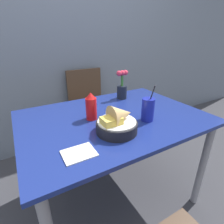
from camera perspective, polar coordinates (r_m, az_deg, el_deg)
name	(u,v)px	position (r m, az deg, el deg)	size (l,w,h in m)	color
ground_plane	(113,195)	(1.63, 0.44, -25.43)	(12.00, 12.00, 0.00)	#38383D
wall_window	(63,28)	(2.01, -15.74, 24.83)	(7.00, 0.06, 2.60)	slate
dining_table	(114,128)	(1.22, 0.53, -5.28)	(1.20, 0.87, 0.74)	navy
chair_far_window	(88,103)	(2.02, -7.74, 2.99)	(0.40, 0.40, 0.89)	#473323
food_basket	(118,122)	(0.97, 1.97, -3.31)	(0.23, 0.23, 0.16)	black
ketchup_bottle	(91,107)	(1.11, -6.83, 1.79)	(0.07, 0.07, 0.18)	red
drink_cup	(148,110)	(1.11, 11.60, 0.56)	(0.08, 0.08, 0.23)	#192399
flower_vase	(122,87)	(1.48, 3.27, 8.07)	(0.10, 0.08, 0.24)	black
napkin	(79,153)	(0.84, -10.75, -13.10)	(0.15, 0.12, 0.01)	white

